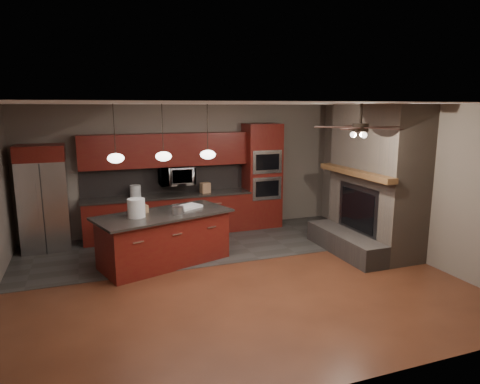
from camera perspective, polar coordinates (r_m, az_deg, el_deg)
name	(u,v)px	position (r m, az deg, el deg)	size (l,w,h in m)	color
ground	(230,278)	(7.14, -1.31, -11.38)	(7.00, 7.00, 0.00)	#5D2F1C
ceiling	(229,104)	(6.59, -1.43, 11.70)	(7.00, 6.00, 0.02)	white
back_wall	(186,169)	(9.58, -7.19, 3.09)	(7.00, 0.02, 2.80)	#6A6055
right_wall	(408,181)	(8.51, 21.55, 1.35)	(0.02, 6.00, 2.80)	#6A6055
slate_tile_patch	(201,245)	(8.76, -5.16, -7.04)	(7.00, 2.40, 0.01)	#34322F
fireplace_column	(374,185)	(8.54, 17.40, 0.96)	(1.30, 2.10, 2.80)	#6C5B4D
back_cabinetry	(168,195)	(9.32, -9.60, -0.37)	(3.59, 0.64, 2.20)	#591A10
oven_tower	(262,176)	(9.84, 2.94, 2.16)	(0.80, 0.63, 2.38)	#591A10
microwave	(176,176)	(9.29, -8.48, 2.18)	(0.73, 0.41, 0.50)	silver
refrigerator	(44,198)	(9.06, -24.69, -0.75)	(0.87, 0.75, 2.05)	silver
kitchen_island	(164,238)	(7.74, -10.05, -6.09)	(2.54, 1.72, 0.92)	#591A10
white_bucket	(136,208)	(7.41, -13.65, -2.08)	(0.29, 0.29, 0.32)	silver
paint_can	(178,210)	(7.51, -8.25, -2.44)	(0.20, 0.20, 0.13)	#A0A0A5
paint_tray	(188,207)	(7.94, -6.92, -1.96)	(0.45, 0.32, 0.05)	white
cardboard_box	(141,209)	(7.72, -13.02, -2.23)	(0.21, 0.15, 0.13)	#99744F
counter_bucket	(135,191)	(9.16, -13.78, 0.10)	(0.22, 0.22, 0.25)	silver
counter_box	(205,188)	(9.39, -4.67, 0.57)	(0.20, 0.16, 0.22)	#A47754
pendant_left	(116,158)	(7.00, -16.23, 4.38)	(0.26, 0.26, 0.92)	black
pendant_center	(164,156)	(7.09, -10.16, 4.74)	(0.26, 0.26, 0.92)	black
pendant_right	(208,154)	(7.26, -4.31, 5.03)	(0.26, 0.26, 0.92)	black
ceiling_fan	(360,127)	(6.71, 15.77, 8.35)	(1.27, 1.33, 0.41)	black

